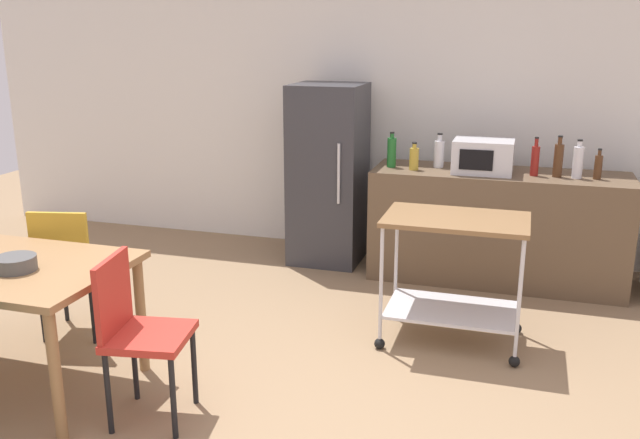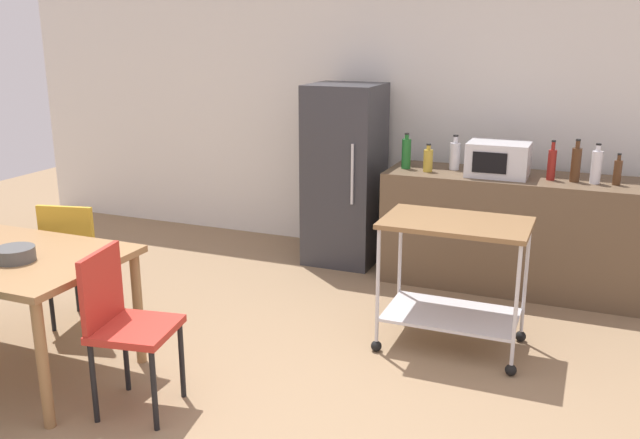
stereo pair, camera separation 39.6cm
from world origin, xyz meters
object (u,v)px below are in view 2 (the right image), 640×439
Objects in this scene: microwave at (498,159)px; bottle_hot_sauce at (576,164)px; chair_mustard at (78,255)px; refrigerator at (345,175)px; bottle_vinegar at (617,172)px; bottle_soda at (455,155)px; bottle_wine at (552,164)px; bottle_sparkling_water at (428,160)px; bottle_soy_sauce at (596,167)px; kitchen_cart at (454,263)px; bottle_sesame_oil at (406,153)px; chair_red at (124,320)px; fruit_bowl at (15,254)px.

microwave is 0.56m from bottle_hot_sauce.
chair_mustard is 2.35m from refrigerator.
bottle_soda is at bearing 174.67° from bottle_vinegar.
bottle_wine is at bearing -179.51° from bottle_vinegar.
chair_mustard is at bearing -136.93° from bottle_soda.
bottle_wine reaches higher than bottle_sparkling_water.
bottle_hot_sauce is 1.07× the size of bottle_soy_sauce.
bottle_sparkling_water is 0.96× the size of bottle_vinegar.
refrigerator reaches higher than bottle_soy_sauce.
bottle_sesame_oil is at bearing 118.38° from kitchen_cart.
bottle_vinegar is (1.38, 0.05, 0.00)m from bottle_sparkling_water.
kitchen_cart is 1.47m from bottle_sesame_oil.
bottle_hot_sauce is at bearing -47.94° from chair_red.
bottle_vinegar reaches higher than chair_mustard.
bottle_sparkling_water is at bearing -175.47° from microwave.
bottle_soda is at bearing 102.31° from kitchen_cart.
bottle_sesame_oil reaches higher than chair_mustard.
bottle_sparkling_water is (1.95, 1.82, 0.48)m from chair_mustard.
fruit_bowl is (-0.72, 0.00, 0.27)m from chair_red.
chair_mustard is at bearing -146.95° from bottle_wine.
microwave is 0.39m from bottle_wine.
fruit_bowl is at bearing -130.59° from microwave.
bottle_soda is 3.32m from fruit_bowl.
chair_red is at bearing -106.77° from bottle_sesame_oil.
bottle_sesame_oil is 1.33× the size of fruit_bowl.
bottle_sesame_oil is 1.43m from bottle_soy_sauce.
bottle_hot_sauce reaches higher than fruit_bowl.
fruit_bowl is (-2.24, -2.61, -0.24)m from microwave.
microwave is 1.55× the size of bottle_soy_sauce.
bottle_soda reaches higher than chair_mustard.
bottle_sesame_oil is 0.73m from microwave.
fruit_bowl is at bearing -135.14° from bottle_wine.
microwave is (1.31, -0.16, 0.25)m from refrigerator.
fruit_bowl is (-1.51, -2.63, -0.24)m from bottle_sesame_oil.
bottle_wine reaches higher than chair_red.
bottle_soy_sauce is at bearing -0.10° from microwave.
bottle_soda is 1.07m from bottle_soy_sauce.
bottle_wine reaches higher than bottle_vinegar.
bottle_sparkling_water is 1.02× the size of fruit_bowl.
bottle_soy_sauce reaches higher than kitchen_cart.
kitchen_cart is at bearing -93.17° from microwave.
kitchen_cart is at bearing -126.83° from bottle_vinegar.
bottle_hot_sauce is at bearing -7.05° from bottle_soda.
bottle_soda is at bearing 173.41° from bottle_soy_sauce.
bottle_vinegar is (0.15, 0.01, -0.03)m from bottle_soy_sauce.
bottle_wine is at bearing 2.91° from bottle_sparkling_water.
bottle_sparkling_water is 0.80× the size of bottle_soda.
bottle_vinegar is at bearing -0.19° from bottle_sesame_oil.
microwave is (0.07, 1.21, 0.46)m from kitchen_cart.
bottle_wine is 0.94× the size of bottle_hot_sauce.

